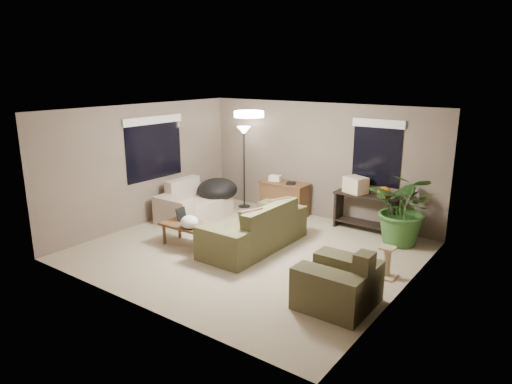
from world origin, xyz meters
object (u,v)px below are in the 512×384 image
Objects in this scene: main_sofa at (256,232)px; armchair at (339,285)px; coffee_table at (188,227)px; console_table at (366,210)px; desk at (284,198)px; loveseat at (193,205)px; houseplant at (405,216)px; cat_scratching_post at (387,264)px; papasan_chair at (218,193)px; floor_lamp at (244,140)px.

main_sofa and armchair have the same top height.
console_table is at bearing 49.68° from coffee_table.
desk is at bearing 80.90° from coffee_table.
houseplant reaches higher than loveseat.
desk is (0.42, 2.63, 0.02)m from coffee_table.
main_sofa is at bearing -175.10° from cat_scratching_post.
houseplant reaches higher than console_table.
console_table is 2.60× the size of cat_scratching_post.
main_sofa is 1.27m from coffee_table.
main_sofa is at bearing 31.69° from coffee_table.
desk is (-0.65, 1.96, 0.08)m from main_sofa.
console_table is at bearing 23.73° from loveseat.
houseplant reaches higher than desk.
papasan_chair is at bearing -149.69° from desk.
loveseat is (-2.13, 0.58, 0.00)m from main_sofa.
floor_lamp is (0.20, 0.73, 1.13)m from papasan_chair.
cat_scratching_post is at bearing 4.90° from main_sofa.
cat_scratching_post is at bearing -30.12° from desk.
main_sofa is 2.41m from armchair.
houseplant is (-0.05, 2.79, 0.25)m from armchair.
floor_lamp is (-0.68, 2.60, 1.24)m from coffee_table.
cat_scratching_post is at bearing -12.97° from papasan_chair.
papasan_chair reaches higher than cat_scratching_post.
loveseat reaches higher than papasan_chair.
houseplant is at bearing 15.30° from loveseat.
main_sofa is 2.20× the size of armchair.
cat_scratching_post reaches higher than coffee_table.
main_sofa is at bearing -47.75° from floor_lamp.
desk is at bearing 133.11° from armchair.
armchair is at bearing -99.61° from cat_scratching_post.
floor_lamp is (0.37, 1.35, 1.30)m from loveseat.
loveseat is at bearing -136.78° from desk.
loveseat reaches higher than desk.
desk reaches higher than cat_scratching_post.
desk reaches higher than coffee_table.
armchair is at bearing -28.65° from papasan_chair.
desk is at bearing -177.12° from console_table.
main_sofa is 2.30m from papasan_chair.
coffee_table is 2.07m from papasan_chair.
coffee_table is 2.66m from desk.
main_sofa is at bearing -71.57° from desk.
desk is at bearing 30.31° from papasan_chair.
armchair is at bearing -46.89° from desk.
houseplant reaches higher than papasan_chair.
coffee_table is (1.05, -1.24, 0.06)m from loveseat.
floor_lamp is 4.02m from houseplant.
loveseat is 1.91m from floor_lamp.
desk is 3.51m from cat_scratching_post.
cat_scratching_post is at bearing -58.34° from console_table.
loveseat is at bearing -164.70° from houseplant.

